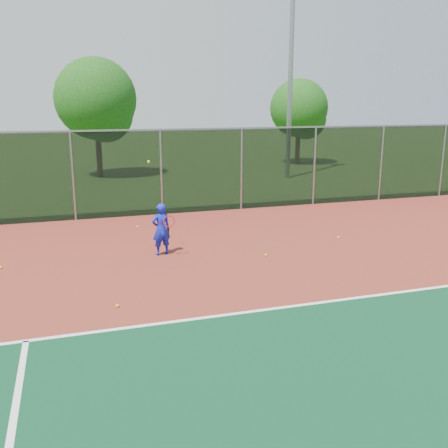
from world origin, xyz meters
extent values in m
cube|color=maroon|center=(0.00, 2.00, 0.01)|extent=(30.00, 20.00, 0.02)
cube|color=black|center=(0.00, 12.00, 1.52)|extent=(30.00, 0.04, 3.00)
cube|color=gray|center=(0.00, 12.00, 3.02)|extent=(30.00, 0.06, 0.06)
imported|color=#1421BE|center=(-3.90, 7.20, 0.71)|extent=(0.56, 0.43, 1.39)
cylinder|color=black|center=(-3.75, 6.95, 0.70)|extent=(0.03, 0.15, 0.27)
torus|color=#A51414|center=(-3.75, 6.85, 1.00)|extent=(0.30, 0.13, 0.29)
sphere|color=yellow|center=(-4.15, 7.30, 2.49)|extent=(0.07, 0.07, 0.07)
sphere|color=yellow|center=(-1.31, 6.24, 0.06)|extent=(0.07, 0.07, 0.07)
sphere|color=yellow|center=(-4.13, 10.24, 0.06)|extent=(0.07, 0.07, 0.07)
sphere|color=yellow|center=(1.39, 7.19, 0.06)|extent=(0.07, 0.07, 0.07)
sphere|color=yellow|center=(-5.37, 4.00, 0.06)|extent=(0.07, 0.07, 0.07)
sphere|color=yellow|center=(-7.86, 7.21, 0.06)|extent=(0.07, 0.07, 0.07)
cylinder|color=gray|center=(4.91, 18.64, 6.49)|extent=(0.24, 0.24, 12.98)
cylinder|color=#3A2815|center=(-4.53, 21.98, 1.18)|extent=(0.30, 0.30, 2.37)
sphere|color=#164612|center=(-4.53, 21.98, 4.08)|extent=(4.21, 4.21, 4.21)
sphere|color=#164612|center=(-4.13, 21.68, 3.29)|extent=(2.90, 2.90, 2.90)
cylinder|color=#3A2815|center=(8.00, 23.97, 1.02)|extent=(0.30, 0.30, 2.05)
sphere|color=#164612|center=(8.00, 23.97, 3.53)|extent=(3.64, 3.64, 3.64)
sphere|color=#164612|center=(8.40, 23.67, 2.84)|extent=(2.50, 2.50, 2.50)
camera|label=1|loc=(-6.08, -5.40, 4.01)|focal=40.00mm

